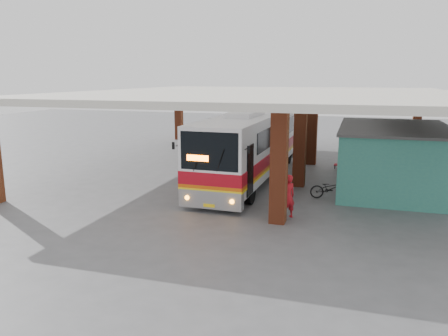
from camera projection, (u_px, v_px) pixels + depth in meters
ground at (226, 196)px, 20.45m from camera, size 90.00×90.00×0.00m
brick_columns at (276, 137)px, 24.27m from camera, size 20.10×21.60×4.35m
canopy_roof at (266, 94)px, 25.46m from camera, size 21.00×23.00×0.30m
shop_building at (393, 157)px, 21.71m from camera, size 5.20×8.20×3.11m
coach_bus at (250, 146)px, 23.33m from camera, size 2.95×13.01×3.77m
motorcycle at (330, 188)px, 19.96m from camera, size 1.91×1.01×0.96m
pedestrian at (288, 196)px, 17.16m from camera, size 0.76×0.73×1.76m
red_chair at (340, 162)px, 26.50m from camera, size 0.46×0.46×0.84m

